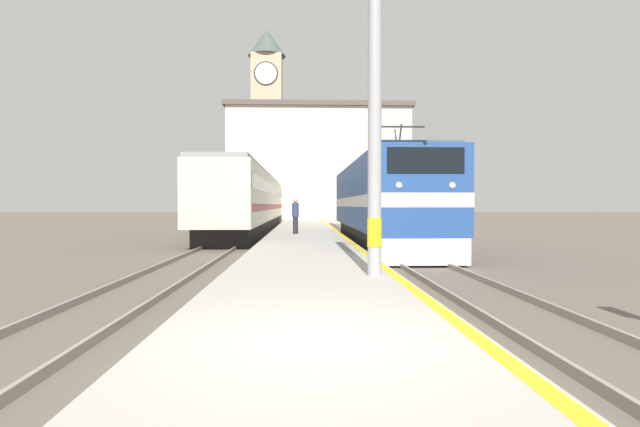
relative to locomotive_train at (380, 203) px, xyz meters
The scene contains 10 objects.
ground_plane 12.92m from the locomotive_train, 105.87° to the left, with size 200.00×200.00×0.00m, color #60564C.
platform 8.27m from the locomotive_train, 115.62° to the left, with size 3.80×140.00×0.43m.
rail_track_near 7.54m from the locomotive_train, 90.00° to the left, with size 2.83×140.00×0.16m.
rail_track_far 10.41m from the locomotive_train, 134.60° to the left, with size 2.83×140.00×0.16m.
locomotive_train is the anchor object (origin of this frame).
passenger_train 25.08m from the locomotive_train, 106.62° to the left, with size 2.92×54.14×4.03m.
catenary_mast 13.24m from the locomotive_train, 99.28° to the right, with size 2.46×0.30×8.41m.
person_on_platform 4.67m from the locomotive_train, 149.55° to the left, with size 0.34×0.34×1.81m.
clock_tower 42.13m from the locomotive_train, 101.35° to the left, with size 4.69×4.69×23.96m.
station_building 31.70m from the locomotive_train, 93.42° to the left, with size 19.62×8.10×12.54m.
Camera 1 is at (-0.18, -5.41, 1.89)m, focal length 28.00 mm.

